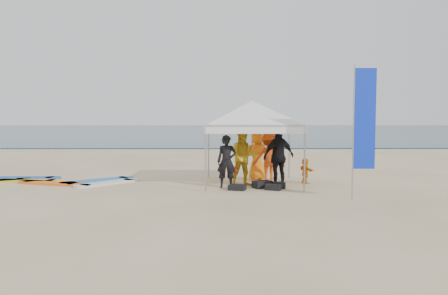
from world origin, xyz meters
TOP-DOWN VIEW (x-y plane):
  - ground at (0.00, 0.00)m, footprint 120.00×120.00m
  - ocean at (0.00, 60.00)m, footprint 160.00×84.00m
  - shoreline_foam at (0.00, 18.20)m, footprint 160.00×1.20m
  - person_black_a at (0.26, 1.70)m, footprint 0.62×0.42m
  - person_yellow at (0.81, 2.13)m, footprint 0.96×0.78m
  - person_orange_a at (1.68, 2.76)m, footprint 1.10×0.65m
  - person_black_b at (1.89, 1.87)m, footprint 1.21×0.95m
  - person_orange_b at (1.34, 3.46)m, footprint 0.95×0.74m
  - person_seated at (2.90, 2.64)m, footprint 0.52×0.82m
  - canopy_tent at (1.09, 2.51)m, footprint 4.15×4.15m
  - feather_flag at (3.88, -0.20)m, footprint 0.61×0.04m
  - marker_pennant at (0.51, 2.08)m, footprint 0.28×0.28m
  - gear_pile at (1.29, 1.47)m, footprint 1.79×0.93m
  - surfboard_spread at (-5.87, 2.95)m, footprint 5.88×2.29m

SIDE VIEW (x-z plane):
  - ground at x=0.00m, z-range 0.00..0.00m
  - shoreline_foam at x=0.00m, z-range 0.00..0.01m
  - surfboard_spread at x=-5.87m, z-range 0.00..0.07m
  - ocean at x=0.00m, z-range 0.00..0.08m
  - gear_pile at x=1.29m, z-range -0.01..0.21m
  - person_seated at x=2.90m, z-range 0.00..0.84m
  - marker_pennant at x=0.51m, z-range 0.18..0.81m
  - person_black_a at x=0.26m, z-range 0.00..1.65m
  - person_orange_a at x=1.68m, z-range 0.00..1.69m
  - person_orange_b at x=1.34m, z-range 0.00..1.71m
  - person_yellow at x=0.81m, z-range 0.00..1.85m
  - person_black_b at x=1.89m, z-range 0.00..1.92m
  - feather_flag at x=3.88m, z-range 0.32..3.92m
  - canopy_tent at x=1.09m, z-range 1.16..4.29m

